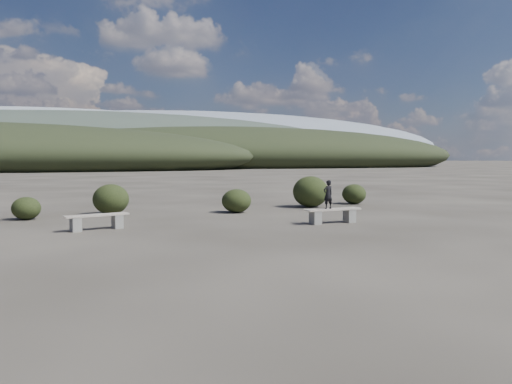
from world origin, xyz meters
name	(u,v)px	position (x,y,z in m)	size (l,w,h in m)	color
ground	(275,251)	(0.00, 0.00, 0.00)	(1200.00, 1200.00, 0.00)	#292520
bench_left	(97,220)	(-3.70, 4.86, 0.28)	(1.87, 0.89, 0.46)	slate
bench_right	(333,214)	(3.51, 3.94, 0.29)	(1.95, 0.56, 0.48)	slate
seated_person	(328,194)	(3.33, 3.93, 0.94)	(0.33, 0.22, 0.92)	black
shrub_a	(26,208)	(-5.93, 8.25, 0.39)	(0.95, 0.95, 0.78)	black
shrub_b	(111,199)	(-3.10, 8.99, 0.57)	(1.33, 1.33, 1.14)	black
shrub_c	(236,201)	(1.52, 8.08, 0.46)	(1.14, 1.14, 0.91)	black
shrub_d	(311,192)	(5.17, 9.14, 0.67)	(1.53, 1.53, 1.34)	black
shrub_e	(354,194)	(7.75, 9.90, 0.46)	(1.10, 1.10, 0.92)	black
mountain_ridges	(79,146)	(-7.48, 339.06, 10.84)	(500.00, 400.00, 56.00)	black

